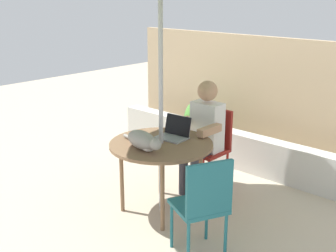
{
  "coord_description": "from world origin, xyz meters",
  "views": [
    {
      "loc": [
        2.78,
        -2.92,
        2.16
      ],
      "look_at": [
        0.0,
        0.1,
        0.88
      ],
      "focal_mm": 46.61,
      "sensor_mm": 36.0,
      "label": 1
    }
  ],
  "objects_px": {
    "chair_occupied": "(211,141)",
    "cat": "(143,141)",
    "chair_empty": "(203,201)",
    "patio_table": "(161,149)",
    "person_seated": "(203,130)",
    "laptop": "(175,131)",
    "potted_plant_near_fence": "(200,125)"
  },
  "relations": [
    {
      "from": "patio_table",
      "to": "chair_occupied",
      "type": "xyz_separation_m",
      "value": [
        0.0,
        0.82,
        -0.14
      ]
    },
    {
      "from": "chair_occupied",
      "to": "chair_empty",
      "type": "relative_size",
      "value": 1.0
    },
    {
      "from": "chair_empty",
      "to": "laptop",
      "type": "distance_m",
      "value": 1.08
    },
    {
      "from": "chair_empty",
      "to": "person_seated",
      "type": "distance_m",
      "value": 1.35
    },
    {
      "from": "person_seated",
      "to": "cat",
      "type": "relative_size",
      "value": 1.94
    },
    {
      "from": "person_seated",
      "to": "potted_plant_near_fence",
      "type": "xyz_separation_m",
      "value": [
        -0.69,
        0.83,
        -0.27
      ]
    },
    {
      "from": "chair_occupied",
      "to": "laptop",
      "type": "xyz_separation_m",
      "value": [
        -0.01,
        -0.6,
        0.26
      ]
    },
    {
      "from": "chair_occupied",
      "to": "potted_plant_near_fence",
      "type": "height_order",
      "value": "chair_occupied"
    },
    {
      "from": "laptop",
      "to": "potted_plant_near_fence",
      "type": "distance_m",
      "value": 1.48
    },
    {
      "from": "chair_occupied",
      "to": "laptop",
      "type": "height_order",
      "value": "laptop"
    },
    {
      "from": "laptop",
      "to": "cat",
      "type": "xyz_separation_m",
      "value": [
        0.01,
        -0.46,
        0.02
      ]
    },
    {
      "from": "chair_occupied",
      "to": "person_seated",
      "type": "bearing_deg",
      "value": -90.0
    },
    {
      "from": "laptop",
      "to": "cat",
      "type": "bearing_deg",
      "value": -88.41
    },
    {
      "from": "patio_table",
      "to": "laptop",
      "type": "relative_size",
      "value": 3.17
    },
    {
      "from": "person_seated",
      "to": "potted_plant_near_fence",
      "type": "bearing_deg",
      "value": 129.7
    },
    {
      "from": "cat",
      "to": "person_seated",
      "type": "bearing_deg",
      "value": 89.88
    },
    {
      "from": "chair_occupied",
      "to": "chair_empty",
      "type": "bearing_deg",
      "value": -55.3
    },
    {
      "from": "laptop",
      "to": "potted_plant_near_fence",
      "type": "bearing_deg",
      "value": 117.87
    },
    {
      "from": "chair_occupied",
      "to": "patio_table",
      "type": "bearing_deg",
      "value": -90.0
    },
    {
      "from": "cat",
      "to": "potted_plant_near_fence",
      "type": "relative_size",
      "value": 0.81
    },
    {
      "from": "chair_empty",
      "to": "cat",
      "type": "height_order",
      "value": "cat"
    },
    {
      "from": "chair_occupied",
      "to": "cat",
      "type": "bearing_deg",
      "value": -90.1
    },
    {
      "from": "chair_occupied",
      "to": "potted_plant_near_fence",
      "type": "distance_m",
      "value": 0.96
    },
    {
      "from": "patio_table",
      "to": "chair_empty",
      "type": "xyz_separation_m",
      "value": [
        0.84,
        -0.39,
        -0.14
      ]
    },
    {
      "from": "chair_empty",
      "to": "patio_table",
      "type": "bearing_deg",
      "value": 155.25
    },
    {
      "from": "laptop",
      "to": "cat",
      "type": "height_order",
      "value": "laptop"
    },
    {
      "from": "person_seated",
      "to": "chair_occupied",
      "type": "bearing_deg",
      "value": 90.0
    },
    {
      "from": "chair_empty",
      "to": "cat",
      "type": "distance_m",
      "value": 0.9
    },
    {
      "from": "cat",
      "to": "potted_plant_near_fence",
      "type": "bearing_deg",
      "value": 111.59
    },
    {
      "from": "patio_table",
      "to": "potted_plant_near_fence",
      "type": "relative_size",
      "value": 1.3
    },
    {
      "from": "patio_table",
      "to": "potted_plant_near_fence",
      "type": "xyz_separation_m",
      "value": [
        -0.69,
        1.49,
        -0.24
      ]
    },
    {
      "from": "chair_occupied",
      "to": "cat",
      "type": "relative_size",
      "value": 1.41
    }
  ]
}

